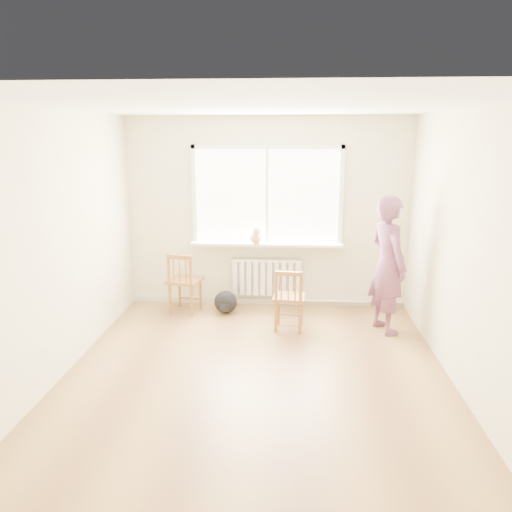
% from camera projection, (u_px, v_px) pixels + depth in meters
% --- Properties ---
extents(floor, '(4.50, 4.50, 0.00)m').
position_uv_depth(floor, '(256.00, 374.00, 5.22)').
color(floor, '#9E7541').
rests_on(floor, ground).
extents(ceiling, '(4.50, 4.50, 0.00)m').
position_uv_depth(ceiling, '(256.00, 105.00, 4.58)').
color(ceiling, white).
rests_on(ceiling, back_wall).
extents(back_wall, '(4.00, 0.01, 2.70)m').
position_uv_depth(back_wall, '(267.00, 213.00, 7.08)').
color(back_wall, beige).
rests_on(back_wall, ground).
extents(window, '(2.12, 0.05, 1.42)m').
position_uv_depth(window, '(267.00, 192.00, 6.98)').
color(window, white).
rests_on(window, back_wall).
extents(windowsill, '(2.15, 0.22, 0.04)m').
position_uv_depth(windowsill, '(267.00, 244.00, 7.07)').
color(windowsill, white).
rests_on(windowsill, back_wall).
extents(radiator, '(1.00, 0.12, 0.55)m').
position_uv_depth(radiator, '(266.00, 277.00, 7.21)').
color(radiator, white).
rests_on(radiator, back_wall).
extents(heating_pipe, '(1.40, 0.04, 0.04)m').
position_uv_depth(heating_pipe, '(352.00, 302.00, 7.24)').
color(heating_pipe, silver).
rests_on(heating_pipe, back_wall).
extents(baseboard, '(4.00, 0.03, 0.08)m').
position_uv_depth(baseboard, '(267.00, 301.00, 7.38)').
color(baseboard, beige).
rests_on(baseboard, ground).
extents(chair_left, '(0.50, 0.49, 0.86)m').
position_uv_depth(chair_left, '(184.00, 283.00, 6.92)').
color(chair_left, '#9C5B2D').
rests_on(chair_left, floor).
extents(chair_right, '(0.43, 0.41, 0.81)m').
position_uv_depth(chair_right, '(289.00, 300.00, 6.31)').
color(chair_right, '#9C5B2D').
rests_on(chair_right, floor).
extents(person, '(0.61, 0.74, 1.73)m').
position_uv_depth(person, '(388.00, 265.00, 6.19)').
color(person, '#C24068').
rests_on(person, floor).
extents(cat, '(0.23, 0.43, 0.29)m').
position_uv_depth(cat, '(256.00, 236.00, 6.97)').
color(cat, '#CDAE8C').
rests_on(cat, windowsill).
extents(backpack, '(0.39, 0.35, 0.32)m').
position_uv_depth(backpack, '(226.00, 302.00, 6.97)').
color(backpack, black).
rests_on(backpack, floor).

